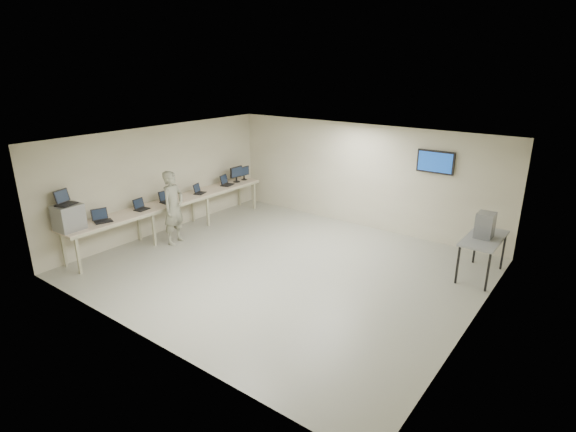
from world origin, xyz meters
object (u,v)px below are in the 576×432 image
Objects in this scene: workbench at (174,203)px; equipment_box at (69,217)px; side_table at (484,241)px; soldier at (174,208)px.

equipment_box reaches higher than workbench.
side_table is (7.25, 4.92, -0.37)m from equipment_box.
soldier reaches higher than workbench.
side_table is at bearing -80.99° from soldier.
side_table is at bearing 16.83° from workbench.
side_table is (7.19, 2.17, -0.02)m from workbench.
workbench is 4.10× the size of side_table.
soldier is (0.54, -0.45, 0.10)m from workbench.
equipment_box is at bearing -91.31° from workbench.
soldier reaches higher than equipment_box.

